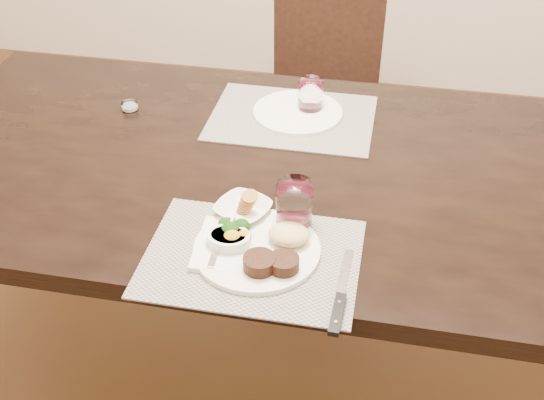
% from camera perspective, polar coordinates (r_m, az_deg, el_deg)
% --- Properties ---
extents(ground_plane, '(4.50, 4.50, 0.00)m').
position_cam_1_polar(ground_plane, '(2.26, 0.40, -12.98)').
color(ground_plane, '#4D2B19').
rests_on(ground_plane, ground).
extents(dining_table, '(2.00, 1.00, 0.75)m').
position_cam_1_polar(dining_table, '(1.80, 0.49, 0.85)').
color(dining_table, black).
rests_on(dining_table, ground).
extents(chair_far, '(0.42, 0.42, 0.90)m').
position_cam_1_polar(chair_far, '(2.68, 4.27, 9.55)').
color(chair_far, black).
rests_on(chair_far, ground).
extents(placemat_near, '(0.46, 0.34, 0.00)m').
position_cam_1_polar(placemat_near, '(1.47, -1.69, -4.86)').
color(placemat_near, gray).
rests_on(placemat_near, dining_table).
extents(placemat_far, '(0.46, 0.34, 0.00)m').
position_cam_1_polar(placemat_far, '(1.95, 1.69, 6.89)').
color(placemat_far, gray).
rests_on(placemat_far, dining_table).
extents(dinner_plate, '(0.28, 0.28, 0.05)m').
position_cam_1_polar(dinner_plate, '(1.46, -0.81, -4.01)').
color(dinner_plate, white).
rests_on(dinner_plate, placemat_near).
extents(napkin_fork, '(0.11, 0.18, 0.02)m').
position_cam_1_polar(napkin_fork, '(1.49, -4.40, -3.72)').
color(napkin_fork, silver).
rests_on(napkin_fork, placemat_near).
extents(steak_knife, '(0.03, 0.25, 0.01)m').
position_cam_1_polar(steak_knife, '(1.36, 5.64, -8.64)').
color(steak_knife, silver).
rests_on(steak_knife, placemat_near).
extents(cracker_bowl, '(0.16, 0.16, 0.05)m').
position_cam_1_polar(cracker_bowl, '(1.57, -2.43, -0.77)').
color(cracker_bowl, white).
rests_on(cracker_bowl, placemat_near).
extents(sauce_ramekin, '(0.10, 0.14, 0.08)m').
position_cam_1_polar(sauce_ramekin, '(1.48, -3.66, -3.38)').
color(sauce_ramekin, white).
rests_on(sauce_ramekin, placemat_near).
extents(wine_glass_near, '(0.08, 0.08, 0.11)m').
position_cam_1_polar(wine_glass_near, '(1.52, 1.87, -0.62)').
color(wine_glass_near, white).
rests_on(wine_glass_near, placemat_near).
extents(far_plate, '(0.26, 0.26, 0.01)m').
position_cam_1_polar(far_plate, '(1.97, 2.17, 7.34)').
color(far_plate, white).
rests_on(far_plate, placemat_far).
extents(wine_glass_far, '(0.07, 0.07, 0.10)m').
position_cam_1_polar(wine_glass_far, '(1.97, 3.23, 8.56)').
color(wine_glass_far, white).
rests_on(wine_glass_far, placemat_far).
extents(salt_cellar, '(0.05, 0.05, 0.02)m').
position_cam_1_polar(salt_cellar, '(2.04, -11.81, 7.67)').
color(salt_cellar, white).
rests_on(salt_cellar, dining_table).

